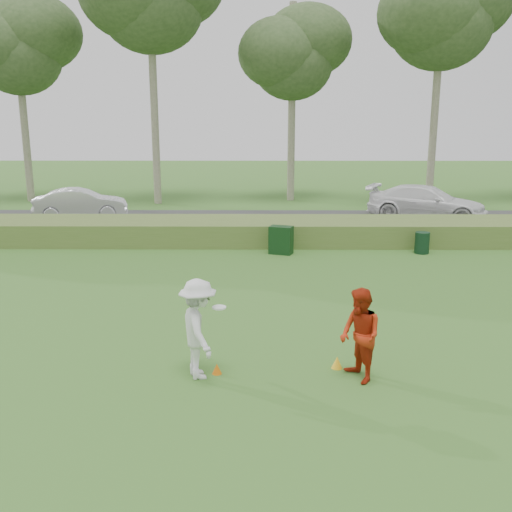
{
  "coord_description": "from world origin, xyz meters",
  "views": [
    {
      "loc": [
        0.11,
        -10.84,
        4.84
      ],
      "look_at": [
        0.0,
        4.0,
        1.3
      ],
      "focal_mm": 40.0,
      "sensor_mm": 36.0,
      "label": 1
    }
  ],
  "objects_px": {
    "player_red": "(360,336)",
    "cone_yellow": "(337,362)",
    "cone_orange": "(217,369)",
    "player_white": "(198,329)",
    "car_right": "(426,203)",
    "car_mid": "(81,203)",
    "utility_cabinet": "(281,240)",
    "trash_bin": "(422,243)"
  },
  "relations": [
    {
      "from": "player_red",
      "to": "car_mid",
      "type": "xyz_separation_m",
      "value": [
        -10.83,
        18.09,
        -0.1
      ]
    },
    {
      "from": "player_white",
      "to": "trash_bin",
      "type": "distance_m",
      "value": 12.8
    },
    {
      "from": "cone_orange",
      "to": "car_right",
      "type": "relative_size",
      "value": 0.04
    },
    {
      "from": "player_red",
      "to": "cone_yellow",
      "type": "relative_size",
      "value": 7.39
    },
    {
      "from": "player_white",
      "to": "utility_cabinet",
      "type": "height_order",
      "value": "player_white"
    },
    {
      "from": "car_right",
      "to": "cone_yellow",
      "type": "bearing_deg",
      "value": -176.91
    },
    {
      "from": "player_red",
      "to": "car_mid",
      "type": "relative_size",
      "value": 0.4
    },
    {
      "from": "cone_orange",
      "to": "player_white",
      "type": "bearing_deg",
      "value": -160.72
    },
    {
      "from": "trash_bin",
      "to": "car_mid",
      "type": "distance_m",
      "value": 16.71
    },
    {
      "from": "player_white",
      "to": "cone_yellow",
      "type": "distance_m",
      "value": 2.87
    },
    {
      "from": "cone_yellow",
      "to": "utility_cabinet",
      "type": "height_order",
      "value": "utility_cabinet"
    },
    {
      "from": "car_right",
      "to": "player_red",
      "type": "bearing_deg",
      "value": -175.38
    },
    {
      "from": "player_white",
      "to": "cone_orange",
      "type": "distance_m",
      "value": 0.94
    },
    {
      "from": "utility_cabinet",
      "to": "trash_bin",
      "type": "bearing_deg",
      "value": 20.36
    },
    {
      "from": "player_white",
      "to": "cone_orange",
      "type": "height_order",
      "value": "player_white"
    },
    {
      "from": "cone_yellow",
      "to": "trash_bin",
      "type": "distance_m",
      "value": 11.12
    },
    {
      "from": "trash_bin",
      "to": "car_right",
      "type": "xyz_separation_m",
      "value": [
        2.17,
        7.2,
        0.49
      ]
    },
    {
      "from": "cone_orange",
      "to": "utility_cabinet",
      "type": "distance_m",
      "value": 10.49
    },
    {
      "from": "player_white",
      "to": "trash_bin",
      "type": "bearing_deg",
      "value": -53.78
    },
    {
      "from": "utility_cabinet",
      "to": "car_mid",
      "type": "bearing_deg",
      "value": 161.68
    },
    {
      "from": "player_red",
      "to": "trash_bin",
      "type": "xyz_separation_m",
      "value": [
        4.15,
        10.7,
        -0.5
      ]
    },
    {
      "from": "player_red",
      "to": "utility_cabinet",
      "type": "distance_m",
      "value": 10.66
    },
    {
      "from": "car_right",
      "to": "cone_orange",
      "type": "bearing_deg",
      "value": 176.93
    },
    {
      "from": "player_red",
      "to": "cone_yellow",
      "type": "bearing_deg",
      "value": -167.83
    },
    {
      "from": "player_red",
      "to": "cone_yellow",
      "type": "height_order",
      "value": "player_red"
    },
    {
      "from": "player_red",
      "to": "trash_bin",
      "type": "relative_size",
      "value": 2.26
    },
    {
      "from": "player_white",
      "to": "car_mid",
      "type": "xyz_separation_m",
      "value": [
        -7.78,
        17.96,
        -0.17
      ]
    },
    {
      "from": "player_white",
      "to": "car_mid",
      "type": "relative_size",
      "value": 0.43
    },
    {
      "from": "player_red",
      "to": "car_right",
      "type": "xyz_separation_m",
      "value": [
        6.32,
        17.9,
        -0.01
      ]
    },
    {
      "from": "cone_yellow",
      "to": "car_right",
      "type": "relative_size",
      "value": 0.04
    },
    {
      "from": "player_white",
      "to": "player_red",
      "type": "xyz_separation_m",
      "value": [
        3.06,
        -0.13,
        -0.07
      ]
    },
    {
      "from": "player_white",
      "to": "car_right",
      "type": "height_order",
      "value": "player_white"
    },
    {
      "from": "cone_yellow",
      "to": "car_right",
      "type": "bearing_deg",
      "value": 69.03
    },
    {
      "from": "car_mid",
      "to": "car_right",
      "type": "relative_size",
      "value": 0.79
    },
    {
      "from": "cone_yellow",
      "to": "car_right",
      "type": "xyz_separation_m",
      "value": [
        6.66,
        17.37,
        0.77
      ]
    },
    {
      "from": "player_red",
      "to": "trash_bin",
      "type": "height_order",
      "value": "player_red"
    },
    {
      "from": "cone_orange",
      "to": "car_right",
      "type": "height_order",
      "value": "car_right"
    },
    {
      "from": "player_red",
      "to": "car_right",
      "type": "bearing_deg",
      "value": 139.85
    },
    {
      "from": "cone_yellow",
      "to": "utility_cabinet",
      "type": "relative_size",
      "value": 0.24
    },
    {
      "from": "cone_orange",
      "to": "car_mid",
      "type": "xyz_separation_m",
      "value": [
        -8.11,
        17.84,
        0.7
      ]
    },
    {
      "from": "cone_orange",
      "to": "trash_bin",
      "type": "distance_m",
      "value": 12.51
    },
    {
      "from": "utility_cabinet",
      "to": "car_right",
      "type": "bearing_deg",
      "value": 63.79
    }
  ]
}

